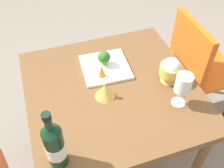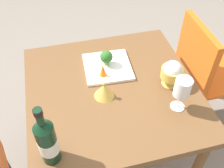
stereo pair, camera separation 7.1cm
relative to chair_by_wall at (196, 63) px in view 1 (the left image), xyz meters
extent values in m
plane|color=gray|center=(-0.21, 0.67, -0.53)|extent=(8.00, 8.00, 0.00)
cube|color=brown|center=(-0.21, 0.67, 0.17)|extent=(0.86, 0.86, 0.04)
cylinder|color=brown|center=(-0.58, 0.30, -0.19)|extent=(0.05, 0.05, 0.68)
cylinder|color=brown|center=(0.16, 0.30, -0.19)|extent=(0.05, 0.05, 0.68)
cylinder|color=brown|center=(0.16, 1.04, -0.19)|extent=(0.05, 0.05, 0.68)
cube|color=orange|center=(0.00, -0.10, -0.09)|extent=(0.40, 0.40, 0.02)
cube|color=orange|center=(0.00, 0.08, 0.12)|extent=(0.40, 0.04, 0.40)
cylinder|color=black|center=(0.17, -0.28, -0.31)|extent=(0.03, 0.03, 0.43)
cylinder|color=black|center=(0.17, 0.06, -0.31)|extent=(0.03, 0.03, 0.43)
cylinder|color=black|center=(-0.17, 0.07, -0.31)|extent=(0.03, 0.03, 0.43)
cylinder|color=black|center=(-0.53, 1.00, 0.30)|extent=(0.07, 0.07, 0.21)
cone|color=black|center=(-0.53, 1.00, 0.42)|extent=(0.07, 0.07, 0.03)
cylinder|color=black|center=(-0.53, 1.00, 0.47)|extent=(0.03, 0.03, 0.07)
cylinder|color=black|center=(-0.53, 1.00, 0.49)|extent=(0.03, 0.03, 0.02)
cylinder|color=silver|center=(-0.53, 1.00, 0.29)|extent=(0.08, 0.08, 0.07)
cylinder|color=white|center=(-0.41, 0.40, 0.20)|extent=(0.07, 0.07, 0.00)
cylinder|color=white|center=(-0.41, 0.40, 0.24)|extent=(0.01, 0.01, 0.08)
cylinder|color=white|center=(-0.41, 0.40, 0.33)|extent=(0.08, 0.08, 0.09)
cone|color=gold|center=(-0.25, 0.37, 0.22)|extent=(0.08, 0.08, 0.04)
cylinder|color=gold|center=(-0.25, 0.37, 0.27)|extent=(0.11, 0.11, 0.05)
sphere|color=white|center=(-0.25, 0.37, 0.29)|extent=(0.09, 0.09, 0.09)
cone|color=gold|center=(-0.25, 0.72, 0.23)|extent=(0.10, 0.10, 0.07)
sphere|color=gold|center=(-0.25, 0.72, 0.28)|extent=(0.02, 0.02, 0.02)
cube|color=white|center=(-0.06, 0.65, 0.20)|extent=(0.26, 0.26, 0.02)
cylinder|color=#729E4C|center=(-0.04, 0.66, 0.22)|extent=(0.03, 0.03, 0.03)
sphere|color=#2D6B28|center=(-0.04, 0.66, 0.26)|extent=(0.07, 0.07, 0.07)
cone|color=orange|center=(-0.12, 0.69, 0.24)|extent=(0.04, 0.04, 0.07)
camera|label=1|loc=(-1.08, 0.96, 1.17)|focal=42.10mm
camera|label=2|loc=(-1.10, 0.89, 1.17)|focal=42.10mm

